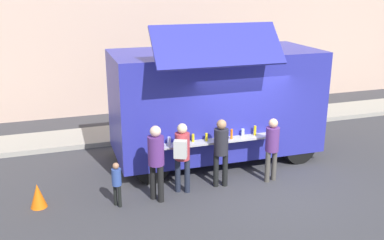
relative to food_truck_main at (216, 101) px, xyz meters
The scene contains 10 objects.
ground_plane 2.78m from the food_truck_main, 82.72° to the right, with size 60.00×60.00×0.00m, color #38383D.
curb_strip 5.04m from the food_truck_main, 146.79° to the left, with size 28.00×1.60×0.15m, color #9E998E.
food_truck_main is the anchor object (origin of this frame).
traffic_cone_orange 5.14m from the food_truck_main, 162.76° to the right, with size 0.36×0.36×0.55m, color orange.
trash_bin 4.66m from the food_truck_main, 30.96° to the left, with size 0.60×0.60×0.97m, color #2F6435.
customer_front_ordering 1.94m from the food_truck_main, 107.04° to the right, with size 0.35×0.34×1.69m.
customer_mid_with_backpack 2.43m from the food_truck_main, 130.20° to the right, with size 0.46×0.55×1.70m.
customer_rear_waiting 3.00m from the food_truck_main, 137.72° to the right, with size 0.36×0.36×1.78m.
customer_extra_browsing 2.13m from the food_truck_main, 67.98° to the right, with size 0.33×0.33×1.62m.
child_near_queue 3.79m from the food_truck_main, 147.32° to the right, with size 0.21×0.21×1.03m.
Camera 1 is at (-4.55, -8.53, 4.73)m, focal length 40.96 mm.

